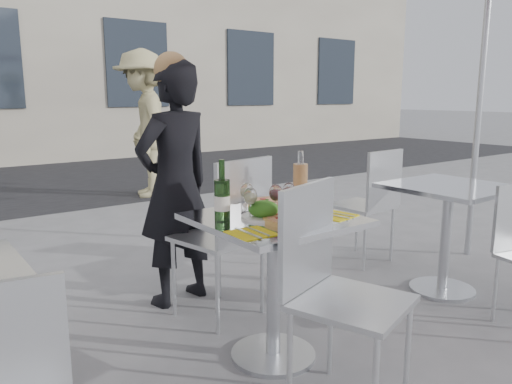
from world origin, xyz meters
TOP-DOWN VIEW (x-y plane):
  - ground at (0.00, 0.00)m, footprint 80.00×80.00m
  - street_asphalt at (0.00, 6.50)m, footprint 24.00×5.00m
  - main_table at (0.00, 0.00)m, footprint 0.72×0.72m
  - side_table_right at (1.50, 0.00)m, footprint 0.72×0.72m
  - chair_far at (0.07, 0.51)m, footprint 0.53×0.54m
  - chair_near at (-0.03, -0.43)m, footprint 0.56×0.57m
  - side_chair_rfar at (1.55, 0.70)m, footprint 0.45×0.46m
  - woman_diner at (-0.05, 0.95)m, footprint 0.62×0.47m
  - pedestrian_b at (1.26, 4.36)m, footprint 1.06×1.41m
  - pizza_near at (0.03, -0.13)m, footprint 0.31×0.31m
  - pizza_far at (0.13, 0.16)m, footprint 0.34×0.34m
  - salad_plate at (-0.06, 0.01)m, footprint 0.22×0.22m
  - wine_bottle at (-0.26, 0.07)m, footprint 0.07×0.08m
  - carafe at (0.31, 0.16)m, footprint 0.08×0.08m
  - sugar_shaker at (0.15, 0.08)m, footprint 0.06×0.06m
  - wineglass_white_a at (-0.13, 0.02)m, footprint 0.07×0.07m
  - wineglass_white_b at (-0.07, 0.14)m, footprint 0.07×0.07m
  - wineglass_red_a at (0.02, 0.02)m, footprint 0.07×0.07m
  - wineglass_red_b at (0.11, 0.02)m, footprint 0.07×0.07m
  - napkin_left at (-0.27, -0.18)m, footprint 0.19×0.20m
  - napkin_right at (0.25, -0.16)m, footprint 0.21×0.21m

SIDE VIEW (x-z plane):
  - ground at x=0.00m, z-range 0.00..0.00m
  - street_asphalt at x=0.00m, z-range 0.00..0.00m
  - main_table at x=0.00m, z-range 0.16..0.91m
  - side_table_right at x=1.50m, z-range 0.16..0.91m
  - side_chair_rfar at x=1.55m, z-range 0.08..1.01m
  - chair_near at x=-0.03m, z-range 0.09..1.06m
  - chair_far at x=0.07m, z-range 0.09..1.08m
  - napkin_left at x=-0.27m, z-range 0.75..0.76m
  - napkin_right at x=0.25m, z-range 0.75..0.76m
  - pizza_near at x=0.03m, z-range 0.75..0.77m
  - pizza_far at x=0.13m, z-range 0.75..0.78m
  - woman_diner at x=-0.05m, z-range 0.00..1.55m
  - salad_plate at x=-0.06m, z-range 0.74..0.83m
  - sugar_shaker at x=0.15m, z-range 0.75..0.86m
  - wineglass_white_a at x=-0.13m, z-range 0.78..0.94m
  - wineglass_white_b at x=-0.07m, z-range 0.78..0.94m
  - wineglass_red_a at x=0.02m, z-range 0.78..0.94m
  - wineglass_red_b at x=0.11m, z-range 0.78..0.94m
  - wine_bottle at x=-0.26m, z-range 0.72..1.01m
  - carafe at x=0.31m, z-range 0.72..1.01m
  - pedestrian_b at x=1.26m, z-range 0.00..1.93m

